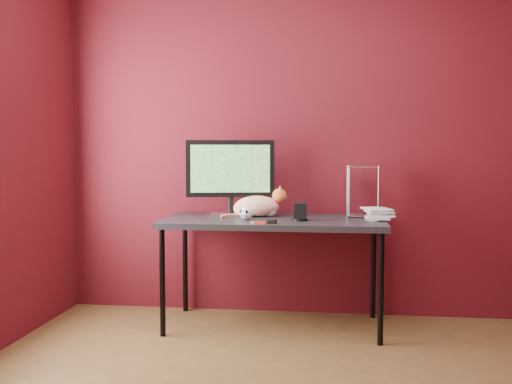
# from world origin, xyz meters

# --- Properties ---
(room) EXTENTS (3.52, 3.52, 2.61)m
(room) POSITION_xyz_m (0.00, 0.00, 1.45)
(room) COLOR #4F381B
(room) RESTS_ON ground
(desk) EXTENTS (1.50, 0.70, 0.75)m
(desk) POSITION_xyz_m (-0.15, 1.37, 0.70)
(desk) COLOR black
(desk) RESTS_ON ground
(monitor) EXTENTS (0.62, 0.25, 0.54)m
(monitor) POSITION_xyz_m (-0.47, 1.48, 1.05)
(monitor) COLOR #AAA9AE
(monitor) RESTS_ON desk
(cat) EXTENTS (0.45, 0.24, 0.22)m
(cat) POSITION_xyz_m (-0.28, 1.49, 0.83)
(cat) COLOR orange
(cat) RESTS_ON desk
(skull_mug) EXTENTS (0.09, 0.10, 0.09)m
(skull_mug) POSITION_xyz_m (-0.33, 1.29, 0.80)
(skull_mug) COLOR white
(skull_mug) RESTS_ON desk
(speaker) EXTENTS (0.10, 0.10, 0.12)m
(speaker) POSITION_xyz_m (0.03, 1.29, 0.81)
(speaker) COLOR black
(speaker) RESTS_ON desk
(book_stack) EXTENTS (0.21, 0.26, 0.89)m
(book_stack) POSITION_xyz_m (0.48, 1.42, 1.19)
(book_stack) COLOR beige
(book_stack) RESTS_ON desk
(wire_rack) EXTENTS (0.22, 0.19, 0.36)m
(wire_rack) POSITION_xyz_m (0.47, 1.57, 0.93)
(wire_rack) COLOR #AAA9AE
(wire_rack) RESTS_ON desk
(pocket_knife) EXTENTS (0.08, 0.04, 0.02)m
(pocket_knife) POSITION_xyz_m (-0.21, 1.08, 0.76)
(pocket_knife) COLOR #B3170D
(pocket_knife) RESTS_ON desk
(black_gadget) EXTENTS (0.06, 0.05, 0.03)m
(black_gadget) POSITION_xyz_m (-0.14, 1.11, 0.76)
(black_gadget) COLOR black
(black_gadget) RESTS_ON desk
(washer) EXTENTS (0.05, 0.05, 0.00)m
(washer) POSITION_xyz_m (-0.25, 1.15, 0.75)
(washer) COLOR #AAA9AE
(washer) RESTS_ON desk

